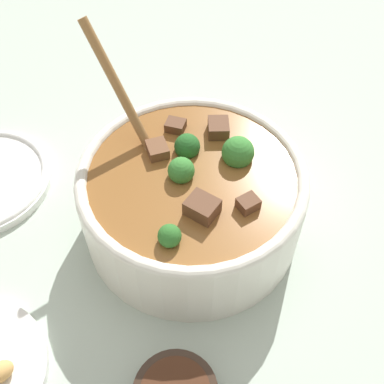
{
  "coord_description": "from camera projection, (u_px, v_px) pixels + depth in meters",
  "views": [
    {
      "loc": [
        -0.33,
        0.2,
        0.55
      ],
      "look_at": [
        0.0,
        0.0,
        0.07
      ],
      "focal_mm": 45.0,
      "sensor_mm": 36.0,
      "label": 1
    }
  ],
  "objects": [
    {
      "name": "ground_plane",
      "position": [
        192.0,
        225.0,
        0.67
      ],
      "size": [
        4.0,
        4.0,
        0.0
      ],
      "primitive_type": "plane",
      "color": "#ADBCAD"
    },
    {
      "name": "stew_bowl",
      "position": [
        192.0,
        196.0,
        0.62
      ],
      "size": [
        0.31,
        0.29,
        0.25
      ],
      "color": "white",
      "rests_on": "ground_plane"
    }
  ]
}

